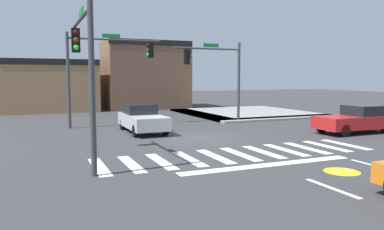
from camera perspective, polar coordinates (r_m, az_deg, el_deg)
The scene contains 10 objects.
ground_plane at distance 19.05m, azimuth 0.47°, elevation -3.44°, with size 120.00×120.00×0.00m, color #353538.
crosswalk_near at distance 15.09m, azimuth 7.31°, elevation -5.91°, with size 11.43×2.79×0.01m.
bike_detector_marking at distance 13.19m, azimuth 21.83°, elevation -7.99°, with size 1.15×1.15×0.01m.
curb_corner_northeast at distance 31.23m, azimuth 7.93°, elevation 0.25°, with size 10.00×10.60×0.15m.
storefront_row at distance 36.79m, azimuth -13.30°, elevation 5.26°, with size 16.63×6.63×6.47m.
traffic_signal_northeast at distance 25.18m, azimuth 3.66°, elevation 7.25°, with size 4.81×0.32×5.40m.
traffic_signal_southwest at distance 13.65m, azimuth -16.20°, elevation 8.87°, with size 0.32×4.96×5.60m.
traffic_signal_northwest at distance 23.72m, azimuth -12.93°, elevation 7.99°, with size 5.82×0.32×5.70m.
car_silver at distance 21.08m, azimuth -7.66°, elevation -0.48°, with size 1.82×4.45×1.53m.
car_red at distance 22.43m, azimuth 23.81°, elevation -0.58°, with size 4.37×1.86×1.51m.
Camera 1 is at (-7.47, -17.26, 3.04)m, focal length 35.05 mm.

